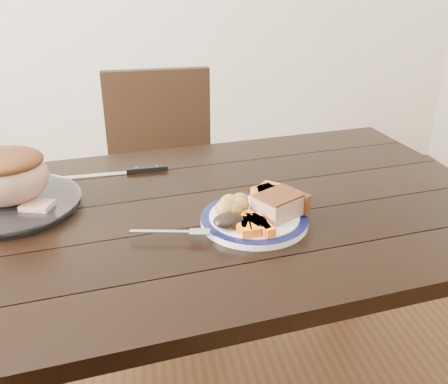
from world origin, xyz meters
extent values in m
cube|color=black|center=(0.00, 0.00, 0.73)|extent=(1.70, 1.09, 0.04)
cube|color=black|center=(0.67, 0.45, 0.35)|extent=(0.07, 0.07, 0.71)
cube|color=black|center=(-0.02, 0.65, 0.45)|extent=(0.42, 0.42, 0.04)
cube|color=black|center=(-0.02, 0.85, 0.70)|extent=(0.42, 0.04, 0.46)
cube|color=black|center=(0.16, 0.83, 0.21)|extent=(0.04, 0.04, 0.43)
cube|color=black|center=(0.16, 0.47, 0.21)|extent=(0.04, 0.04, 0.43)
cube|color=black|center=(-0.20, 0.83, 0.21)|extent=(0.04, 0.04, 0.43)
cube|color=black|center=(-0.20, 0.47, 0.21)|extent=(0.04, 0.04, 0.43)
cylinder|color=white|center=(0.14, -0.10, 0.76)|extent=(0.25, 0.25, 0.02)
torus|color=#0C113E|center=(0.14, -0.10, 0.77)|extent=(0.25, 0.25, 0.02)
cylinder|color=white|center=(-0.44, 0.09, 0.76)|extent=(0.34, 0.34, 0.02)
cube|color=tan|center=(0.19, -0.10, 0.79)|extent=(0.13, 0.12, 0.05)
ellipsoid|color=gold|center=(0.07, -0.09, 0.79)|extent=(0.05, 0.05, 0.05)
ellipsoid|color=gold|center=(0.11, -0.05, 0.79)|extent=(0.04, 0.04, 0.04)
ellipsoid|color=gold|center=(0.09, -0.07, 0.79)|extent=(0.05, 0.05, 0.04)
ellipsoid|color=gold|center=(0.10, -0.08, 0.79)|extent=(0.05, 0.04, 0.04)
ellipsoid|color=gold|center=(0.09, -0.10, 0.79)|extent=(0.05, 0.04, 0.04)
cube|color=orange|center=(0.10, -0.17, 0.78)|extent=(0.03, 0.07, 0.02)
cube|color=orange|center=(0.14, -0.15, 0.78)|extent=(0.03, 0.07, 0.02)
cube|color=orange|center=(0.13, -0.17, 0.78)|extent=(0.05, 0.07, 0.02)
cube|color=orange|center=(0.13, -0.14, 0.78)|extent=(0.05, 0.07, 0.02)
cube|color=orange|center=(0.12, -0.16, 0.78)|extent=(0.03, 0.07, 0.02)
cube|color=orange|center=(0.10, -0.15, 0.78)|extent=(0.05, 0.07, 0.02)
cube|color=orange|center=(0.14, -0.17, 0.78)|extent=(0.04, 0.07, 0.02)
cube|color=orange|center=(0.19, -0.04, 0.79)|extent=(0.06, 0.06, 0.04)
cube|color=orange|center=(0.18, -0.03, 0.79)|extent=(0.07, 0.06, 0.04)
cube|color=orange|center=(0.19, -0.02, 0.79)|extent=(0.07, 0.07, 0.04)
cube|color=orange|center=(0.21, -0.05, 0.79)|extent=(0.06, 0.06, 0.04)
ellipsoid|color=black|center=(0.07, -0.14, 0.79)|extent=(0.07, 0.05, 0.03)
cube|color=silver|center=(-0.08, -0.14, 0.77)|extent=(0.14, 0.04, 0.00)
cube|color=silver|center=(0.00, -0.15, 0.77)|extent=(0.05, 0.03, 0.00)
ellipsoid|color=tan|center=(-0.44, 0.09, 0.83)|extent=(0.21, 0.18, 0.14)
cube|color=tan|center=(-0.37, 0.04, 0.78)|extent=(0.08, 0.07, 0.02)
cube|color=silver|center=(-0.26, 0.26, 0.75)|extent=(0.20, 0.03, 0.00)
cube|color=black|center=(-0.10, 0.27, 0.76)|extent=(0.12, 0.02, 0.01)
camera|label=1|loc=(-0.13, -1.10, 1.32)|focal=40.00mm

